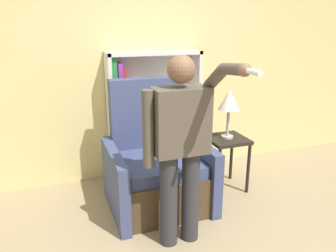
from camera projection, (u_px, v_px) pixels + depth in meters
name	position (u px, v px, depth m)	size (l,w,h in m)	color
wall_back	(145.00, 61.00, 3.86)	(8.00, 0.06, 2.80)	#DBCC84
bookcase	(147.00, 117.00, 3.89)	(1.09, 0.28, 1.52)	silver
armchair	(156.00, 168.00, 3.39)	(0.99, 0.92, 1.28)	#4C3823
person_standing	(181.00, 142.00, 2.59)	(0.59, 0.78, 1.60)	#2D2D33
side_table	(226.00, 148.00, 3.65)	(0.42, 0.42, 0.61)	black
table_lamp	(229.00, 102.00, 3.50)	(0.23, 0.23, 0.54)	#B7B2A8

